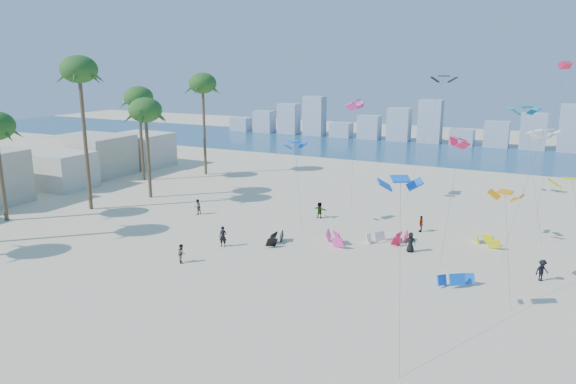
% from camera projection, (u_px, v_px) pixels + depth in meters
% --- Properties ---
extents(ground, '(220.00, 220.00, 0.00)m').
position_uv_depth(ground, '(140.00, 304.00, 35.60)').
color(ground, beige).
rests_on(ground, ground).
extents(ocean, '(220.00, 220.00, 0.00)m').
position_uv_depth(ocean, '(409.00, 149.00, 98.25)').
color(ocean, navy).
rests_on(ocean, ground).
extents(kitesurfer_near, '(0.77, 0.63, 1.81)m').
position_uv_depth(kitesurfer_near, '(223.00, 237.00, 46.51)').
color(kitesurfer_near, black).
rests_on(kitesurfer_near, ground).
extents(kitesurfer_mid, '(0.93, 0.94, 1.53)m').
position_uv_depth(kitesurfer_mid, '(182.00, 253.00, 42.85)').
color(kitesurfer_mid, gray).
rests_on(kitesurfer_mid, ground).
extents(kitesurfers_far, '(38.05, 8.89, 1.81)m').
position_uv_depth(kitesurfers_far, '(384.00, 231.00, 48.25)').
color(kitesurfers_far, black).
rests_on(kitesurfers_far, ground).
extents(grounded_kites, '(19.04, 13.08, 1.01)m').
position_uv_depth(grounded_kites, '(385.00, 245.00, 45.77)').
color(grounded_kites, black).
rests_on(grounded_kites, ground).
extents(flying_kites, '(26.44, 39.73, 16.09)m').
position_uv_depth(flying_kites, '(458.00, 120.00, 47.72)').
color(flying_kites, blue).
rests_on(flying_kites, ground).
extents(palm_row, '(10.93, 44.80, 16.30)m').
position_uv_depth(palm_row, '(72.00, 102.00, 56.67)').
color(palm_row, brown).
rests_on(palm_row, ground).
extents(beachfront_buildings, '(11.50, 43.00, 6.00)m').
position_uv_depth(beachfront_buildings, '(44.00, 167.00, 67.65)').
color(beachfront_buildings, beige).
rests_on(beachfront_buildings, ground).
extents(distant_skyline, '(85.00, 3.00, 8.40)m').
position_uv_depth(distant_skyline, '(417.00, 126.00, 106.74)').
color(distant_skyline, '#9EADBF').
rests_on(distant_skyline, ground).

